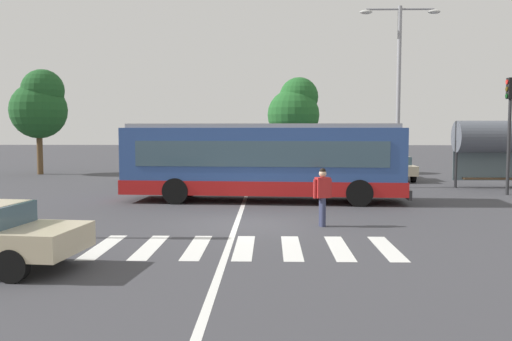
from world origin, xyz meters
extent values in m
plane|color=#3D3D42|center=(0.00, 0.00, 0.00)|extent=(160.00, 160.00, 0.00)
cylinder|color=black|center=(4.15, 6.12, 0.50)|extent=(1.02, 0.37, 1.00)
cylinder|color=black|center=(3.98, 3.78, 0.50)|extent=(1.02, 0.37, 1.00)
cylinder|color=black|center=(-2.74, 6.59, 0.50)|extent=(1.02, 0.37, 1.00)
cylinder|color=black|center=(-2.90, 4.25, 0.50)|extent=(1.02, 0.37, 1.00)
cube|color=#2D4C8E|center=(0.41, 5.20, 1.62)|extent=(10.94, 3.29, 2.55)
cube|color=red|center=(0.41, 5.20, 0.62)|extent=(11.05, 3.32, 0.55)
cube|color=#3D5666|center=(0.41, 5.20, 1.93)|extent=(9.65, 3.25, 0.96)
cube|color=#3D5666|center=(5.79, 4.83, 1.83)|extent=(0.19, 2.24, 1.63)
cube|color=black|center=(5.79, 4.83, 2.72)|extent=(0.19, 1.94, 0.28)
cube|color=#99999E|center=(0.41, 5.20, 2.98)|extent=(10.49, 3.05, 0.16)
cube|color=#28282B|center=(5.89, 4.82, 0.43)|extent=(0.30, 2.55, 0.36)
cylinder|color=#333856|center=(2.21, -0.35, 0.42)|extent=(0.16, 0.16, 0.85)
cylinder|color=#333856|center=(2.24, -0.45, 0.42)|extent=(0.16, 0.16, 0.85)
cube|color=#B22323|center=(2.22, -0.40, 1.15)|extent=(0.46, 0.38, 0.60)
cylinder|color=#B22323|center=(2.00, -0.48, 1.12)|extent=(0.10, 0.10, 0.55)
cylinder|color=#B22323|center=(2.45, -0.33, 1.12)|extent=(0.10, 0.10, 0.55)
sphere|color=tan|center=(2.22, -0.40, 1.56)|extent=(0.22, 0.22, 0.22)
sphere|color=black|center=(2.22, -0.40, 1.63)|extent=(0.19, 0.19, 0.19)
cylinder|color=black|center=(-3.92, -4.81, 0.32)|extent=(0.66, 0.27, 0.64)
cylinder|color=black|center=(-4.11, -6.47, 0.32)|extent=(0.66, 0.27, 0.64)
cylinder|color=black|center=(-6.82, 15.59, 0.32)|extent=(0.23, 0.65, 0.64)
cylinder|color=black|center=(-5.15, 15.50, 0.32)|extent=(0.23, 0.65, 0.64)
cylinder|color=black|center=(-6.96, 12.80, 0.32)|extent=(0.23, 0.65, 0.64)
cylinder|color=black|center=(-5.29, 12.71, 0.32)|extent=(0.23, 0.65, 0.64)
cube|color=#B7BABF|center=(-6.05, 14.15, 0.64)|extent=(2.05, 4.59, 0.52)
cube|color=#3D5666|center=(-6.06, 14.06, 1.12)|extent=(1.71, 2.24, 0.44)
cube|color=#B7BABF|center=(-6.06, 14.06, 1.30)|extent=(1.63, 2.06, 0.09)
cylinder|color=black|center=(-4.02, 15.70, 0.32)|extent=(0.24, 0.65, 0.64)
cylinder|color=black|center=(-2.34, 15.61, 0.32)|extent=(0.24, 0.65, 0.64)
cylinder|color=black|center=(-4.17, 12.92, 0.32)|extent=(0.24, 0.65, 0.64)
cylinder|color=black|center=(-2.50, 12.82, 0.32)|extent=(0.24, 0.65, 0.64)
cube|color=#AD1E1E|center=(-3.26, 14.26, 0.64)|extent=(2.07, 4.59, 0.52)
cube|color=#3D5666|center=(-3.26, 14.17, 1.12)|extent=(1.72, 2.25, 0.44)
cube|color=#AD1E1E|center=(-3.26, 14.17, 1.30)|extent=(1.64, 2.06, 0.09)
cylinder|color=black|center=(-1.39, 15.60, 0.32)|extent=(0.24, 0.65, 0.64)
cylinder|color=black|center=(0.28, 15.48, 0.32)|extent=(0.24, 0.65, 0.64)
cylinder|color=black|center=(-1.58, 12.81, 0.32)|extent=(0.24, 0.65, 0.64)
cylinder|color=black|center=(0.09, 12.70, 0.32)|extent=(0.24, 0.65, 0.64)
cube|color=black|center=(-0.65, 14.15, 0.64)|extent=(2.12, 4.61, 0.52)
cube|color=#3D5666|center=(-0.66, 14.06, 1.12)|extent=(1.75, 2.26, 0.44)
cube|color=black|center=(-0.66, 14.06, 1.30)|extent=(1.66, 2.08, 0.09)
cylinder|color=black|center=(1.42, 15.75, 0.32)|extent=(0.26, 0.66, 0.64)
cylinder|color=black|center=(3.09, 15.59, 0.32)|extent=(0.26, 0.66, 0.64)
cylinder|color=black|center=(1.17, 12.97, 0.32)|extent=(0.26, 0.66, 0.64)
cylinder|color=black|center=(2.84, 12.82, 0.32)|extent=(0.26, 0.66, 0.64)
cube|color=#234293|center=(2.13, 14.28, 0.64)|extent=(2.23, 4.65, 0.52)
cube|color=#3D5666|center=(2.12, 14.19, 1.12)|extent=(1.79, 2.30, 0.44)
cube|color=#234293|center=(2.12, 14.19, 1.30)|extent=(1.70, 2.11, 0.09)
cylinder|color=black|center=(3.97, 16.05, 0.32)|extent=(0.22, 0.64, 0.64)
cylinder|color=black|center=(5.64, 16.00, 0.32)|extent=(0.22, 0.64, 0.64)
cylinder|color=black|center=(3.90, 13.26, 0.32)|extent=(0.22, 0.64, 0.64)
cylinder|color=black|center=(5.57, 13.21, 0.32)|extent=(0.22, 0.64, 0.64)
cube|color=#38383D|center=(4.77, 14.63, 0.64)|extent=(1.93, 4.55, 0.52)
cube|color=#3D5666|center=(4.77, 14.54, 1.12)|extent=(1.66, 2.20, 0.44)
cube|color=#38383D|center=(4.77, 14.54, 1.30)|extent=(1.58, 2.02, 0.09)
cylinder|color=black|center=(6.73, 15.86, 0.32)|extent=(0.21, 0.64, 0.64)
cylinder|color=black|center=(8.41, 15.84, 0.32)|extent=(0.21, 0.64, 0.64)
cylinder|color=black|center=(6.70, 13.07, 0.32)|extent=(0.21, 0.64, 0.64)
cylinder|color=black|center=(8.37, 13.05, 0.32)|extent=(0.21, 0.64, 0.64)
cube|color=#C6B793|center=(7.55, 14.46, 0.64)|extent=(1.87, 4.52, 0.52)
cube|color=#3D5666|center=(7.55, 14.37, 1.12)|extent=(1.63, 2.18, 0.44)
cube|color=#C6B793|center=(7.55, 14.37, 1.30)|extent=(1.55, 2.00, 0.09)
cylinder|color=#28282B|center=(10.99, 7.53, 2.07)|extent=(0.14, 0.14, 4.14)
cube|color=black|center=(10.99, 7.53, 4.59)|extent=(0.28, 0.32, 0.90)
cylinder|color=red|center=(10.82, 7.53, 4.86)|extent=(0.04, 0.20, 0.20)
cylinder|color=#463707|center=(10.82, 7.53, 4.56)|extent=(0.04, 0.20, 0.20)
cylinder|color=#093B10|center=(10.82, 7.53, 4.26)|extent=(0.04, 0.20, 0.20)
cylinder|color=#28282B|center=(9.72, 10.37, 1.15)|extent=(0.12, 0.12, 2.30)
cube|color=slate|center=(11.51, 11.07, 1.26)|extent=(3.44, 0.04, 1.93)
cylinder|color=#515660|center=(11.51, 10.37, 2.48)|extent=(3.66, 1.54, 1.54)
cube|color=#4C3823|center=(11.51, 10.37, 0.45)|extent=(2.87, 0.36, 0.08)
cylinder|color=#939399|center=(6.88, 10.43, 4.35)|extent=(0.20, 0.20, 8.71)
cylinder|color=#939399|center=(7.69, 10.43, 8.56)|extent=(1.62, 0.10, 0.10)
ellipsoid|color=silver|center=(8.50, 10.43, 8.43)|extent=(0.60, 0.32, 0.20)
cylinder|color=#939399|center=(6.07, 10.43, 8.56)|extent=(1.62, 0.10, 0.10)
ellipsoid|color=silver|center=(5.27, 10.43, 8.43)|extent=(0.60, 0.32, 0.20)
cylinder|color=brown|center=(-13.78, 17.69, 1.39)|extent=(0.36, 0.36, 2.78)
sphere|color=#1E5123|center=(-13.78, 17.69, 4.01)|extent=(3.51, 3.51, 3.51)
sphere|color=#1E5123|center=(-13.46, 17.65, 5.24)|extent=(2.63, 2.63, 2.63)
cylinder|color=brown|center=(2.18, 18.74, 1.30)|extent=(0.36, 0.36, 2.59)
sphere|color=#236028|center=(2.18, 18.74, 3.75)|extent=(3.30, 3.30, 3.30)
sphere|color=#236028|center=(2.54, 18.97, 4.91)|extent=(2.48, 2.48, 2.48)
cube|color=silver|center=(-3.37, -3.34, 0.00)|extent=(0.45, 2.80, 0.01)
cube|color=silver|center=(-2.22, -3.34, 0.00)|extent=(0.45, 2.80, 0.01)
cube|color=silver|center=(-1.08, -3.34, 0.00)|extent=(0.45, 2.80, 0.01)
cube|color=silver|center=(0.06, -3.34, 0.00)|extent=(0.45, 2.80, 0.01)
cube|color=silver|center=(1.21, -3.34, 0.00)|extent=(0.45, 2.80, 0.01)
cube|color=silver|center=(2.35, -3.34, 0.00)|extent=(0.45, 2.80, 0.01)
cube|color=silver|center=(3.49, -3.34, 0.00)|extent=(0.45, 2.80, 0.01)
cube|color=silver|center=(-0.32, 2.00, 0.00)|extent=(0.16, 24.00, 0.01)
camera|label=1|loc=(0.68, -16.39, 2.87)|focal=38.52mm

